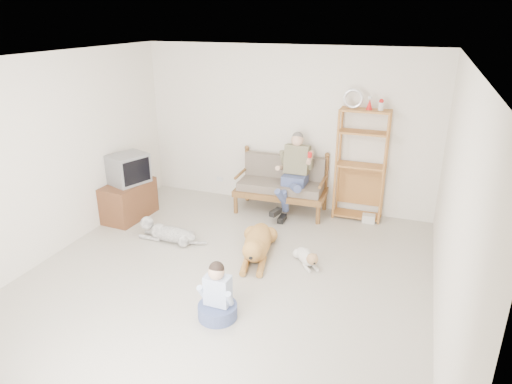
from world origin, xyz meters
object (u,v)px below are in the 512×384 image
at_px(etagere, 361,164).
at_px(tv_stand, 129,200).
at_px(loveseat, 282,183).
at_px(golden_retriever, 257,244).

height_order(etagere, tv_stand, etagere).
bearing_deg(etagere, tv_stand, -160.19).
bearing_deg(loveseat, tv_stand, -155.17).
distance_m(loveseat, tv_stand, 2.55).
relative_size(loveseat, etagere, 0.73).
bearing_deg(golden_retriever, tv_stand, 156.09).
height_order(loveseat, etagere, etagere).
relative_size(etagere, golden_retriever, 1.44).
bearing_deg(tv_stand, loveseat, 30.78).
bearing_deg(loveseat, golden_retriever, -87.03).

